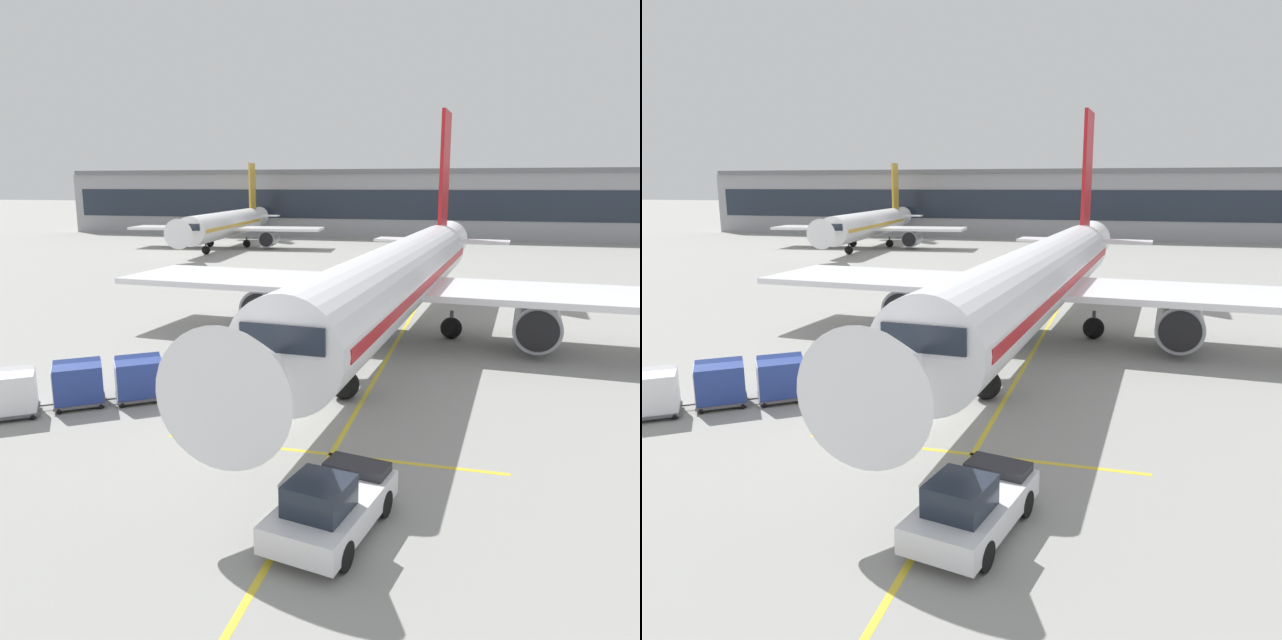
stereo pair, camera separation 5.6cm
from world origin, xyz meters
TOP-DOWN VIEW (x-y plane):
  - ground_plane at (0.00, 0.00)m, footprint 600.00×600.00m
  - parked_airplane at (3.14, 13.01)m, footprint 35.15×45.59m
  - belt_loader at (-1.29, 3.89)m, footprint 4.55×4.41m
  - baggage_cart_lead at (-3.39, 1.13)m, footprint 2.67×2.47m
  - baggage_cart_second at (-5.99, -0.66)m, footprint 2.67×2.47m
  - baggage_cart_third at (-8.06, -1.94)m, footprint 2.67×2.47m
  - baggage_cart_fourth at (-9.93, -3.68)m, footprint 2.67×2.47m
  - pushback_tug at (4.38, -8.56)m, footprint 2.92×4.73m
  - ground_crew_by_loader at (-0.77, 3.93)m, footprint 0.57×0.28m
  - ground_crew_by_carts at (-2.30, 4.00)m, footprint 0.30×0.56m
  - ground_crew_marshaller at (-1.22, 0.03)m, footprint 0.51×0.39m
  - ground_crew_wingwalker at (-4.96, 1.39)m, footprint 0.49×0.41m
  - safety_cone_engine_keepout at (-2.99, 11.30)m, footprint 0.54×0.54m
  - safety_cone_wingtip at (-4.24, 9.67)m, footprint 0.66×0.66m
  - safety_cone_nose_mark at (-2.96, 11.87)m, footprint 0.62×0.62m
  - apron_guidance_line_lead_in at (3.22, 12.20)m, footprint 0.20×110.00m
  - apron_guidance_line_stop_bar at (3.09, -3.84)m, footprint 12.00×0.20m
  - terminal_building at (-11.23, 89.59)m, footprint 115.72×16.42m
  - distant_airplane at (-28.62, 60.82)m, footprint 28.52×37.87m

SIDE VIEW (x-z plane):
  - ground_plane at x=0.00m, z-range 0.00..0.00m
  - apron_guidance_line_lead_in at x=3.22m, z-range 0.00..0.01m
  - apron_guidance_line_stop_bar at x=3.09m, z-range 0.00..0.01m
  - safety_cone_engine_keepout at x=-2.99m, z-range -0.01..0.61m
  - safety_cone_nose_mark at x=-2.96m, z-range -0.01..0.70m
  - safety_cone_wingtip at x=-4.24m, z-range -0.01..0.73m
  - pushback_tug at x=4.38m, z-range -0.09..1.74m
  - belt_loader at x=-1.29m, z-range -0.80..2.65m
  - ground_crew_by_loader at x=-0.77m, z-range 0.13..1.87m
  - ground_crew_by_carts at x=-2.30m, z-range 0.13..1.87m
  - ground_crew_marshaller at x=-1.22m, z-range 0.13..1.87m
  - ground_crew_wingwalker at x=-4.96m, z-range 0.13..1.87m
  - baggage_cart_lead at x=-3.39m, z-range 0.04..1.96m
  - baggage_cart_second at x=-5.99m, z-range 0.04..1.96m
  - baggage_cart_third at x=-8.06m, z-range 0.04..1.96m
  - baggage_cart_fourth at x=-9.93m, z-range 0.04..1.96m
  - distant_airplane at x=-28.62m, z-range -2.97..9.55m
  - parked_airplane at x=3.14m, z-range -3.87..11.13m
  - terminal_building at x=-11.23m, z-range -0.05..11.57m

